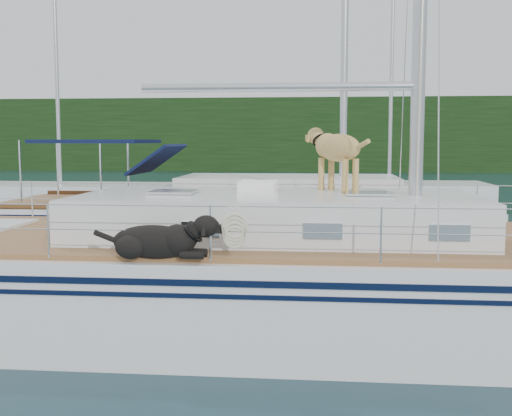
# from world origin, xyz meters

# --- Properties ---
(ground) EXTENTS (120.00, 120.00, 0.00)m
(ground) POSITION_xyz_m (0.00, 0.00, 0.00)
(ground) COLOR black
(ground) RESTS_ON ground
(tree_line) EXTENTS (90.00, 3.00, 6.00)m
(tree_line) POSITION_xyz_m (0.00, 45.00, 3.00)
(tree_line) COLOR black
(tree_line) RESTS_ON ground
(shore_bank) EXTENTS (92.00, 1.00, 1.20)m
(shore_bank) POSITION_xyz_m (0.00, 46.20, 0.60)
(shore_bank) COLOR #595147
(shore_bank) RESTS_ON ground
(main_sailboat) EXTENTS (12.00, 3.84, 14.01)m
(main_sailboat) POSITION_xyz_m (0.10, -0.00, 0.68)
(main_sailboat) COLOR white
(main_sailboat) RESTS_ON ground
(neighbor_sailboat) EXTENTS (11.00, 3.50, 13.30)m
(neighbor_sailboat) POSITION_xyz_m (-0.41, 5.93, 0.63)
(neighbor_sailboat) COLOR white
(neighbor_sailboat) RESTS_ON ground
(bg_boat_west) EXTENTS (8.00, 3.00, 11.65)m
(bg_boat_west) POSITION_xyz_m (-8.00, 14.00, 0.45)
(bg_boat_west) COLOR white
(bg_boat_west) RESTS_ON ground
(bg_boat_center) EXTENTS (7.20, 3.00, 11.65)m
(bg_boat_center) POSITION_xyz_m (4.00, 16.00, 0.45)
(bg_boat_center) COLOR white
(bg_boat_center) RESTS_ON ground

